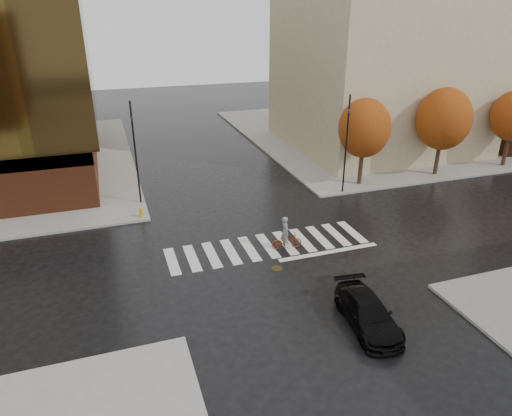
{
  "coord_description": "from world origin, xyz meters",
  "views": [
    {
      "loc": [
        -8.02,
        -21.19,
        12.6
      ],
      "look_at": [
        -0.36,
        1.52,
        2.0
      ],
      "focal_mm": 32.0,
      "sensor_mm": 36.0,
      "label": 1
    }
  ],
  "objects_px": {
    "cyclist": "(286,238)",
    "fire_hydrant": "(141,212)",
    "sedan": "(368,313)",
    "traffic_light_nw": "(135,147)",
    "traffic_light_ne": "(347,139)"
  },
  "relations": [
    {
      "from": "cyclist",
      "to": "fire_hydrant",
      "type": "distance_m",
      "value": 9.91
    },
    {
      "from": "sedan",
      "to": "cyclist",
      "type": "relative_size",
      "value": 2.19
    },
    {
      "from": "cyclist",
      "to": "traffic_light_nw",
      "type": "xyz_separation_m",
      "value": [
        -7.18,
        9.11,
        3.43
      ]
    },
    {
      "from": "sedan",
      "to": "fire_hydrant",
      "type": "xyz_separation_m",
      "value": [
        -8.11,
        14.06,
        -0.11
      ]
    },
    {
      "from": "cyclist",
      "to": "fire_hydrant",
      "type": "relative_size",
      "value": 2.92
    },
    {
      "from": "sedan",
      "to": "fire_hydrant",
      "type": "height_order",
      "value": "sedan"
    },
    {
      "from": "cyclist",
      "to": "sedan",
      "type": "bearing_deg",
      "value": -166.61
    },
    {
      "from": "cyclist",
      "to": "traffic_light_nw",
      "type": "height_order",
      "value": "traffic_light_nw"
    },
    {
      "from": "traffic_light_ne",
      "to": "fire_hydrant",
      "type": "distance_m",
      "value": 14.9
    },
    {
      "from": "traffic_light_ne",
      "to": "fire_hydrant",
      "type": "height_order",
      "value": "traffic_light_ne"
    },
    {
      "from": "sedan",
      "to": "fire_hydrant",
      "type": "distance_m",
      "value": 16.23
    },
    {
      "from": "sedan",
      "to": "traffic_light_nw",
      "type": "height_order",
      "value": "traffic_light_nw"
    },
    {
      "from": "sedan",
      "to": "traffic_light_ne",
      "type": "distance_m",
      "value": 15.64
    },
    {
      "from": "cyclist",
      "to": "traffic_light_nw",
      "type": "bearing_deg",
      "value": 46.03
    },
    {
      "from": "fire_hydrant",
      "to": "sedan",
      "type": "bearing_deg",
      "value": -60.02
    }
  ]
}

